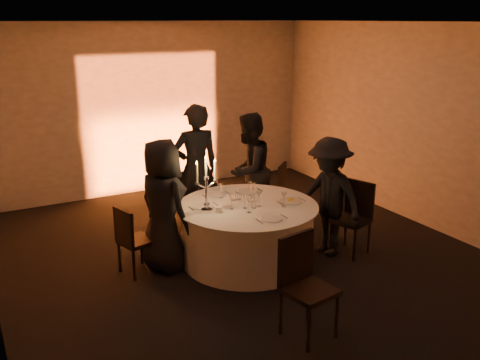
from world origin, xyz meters
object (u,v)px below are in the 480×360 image
chair_left (132,237)px  guest_left (163,206)px  banquet_table (247,233)px  coffee_cup (219,210)px  chair_front (304,279)px  guest_back_right (249,170)px  chair_back_left (182,195)px  guest_back_left (196,168)px  chair_back_right (275,188)px  guest_right (329,197)px  chair_right (354,213)px  candelabra (206,192)px

chair_left → guest_left: 0.54m
banquet_table → coffee_cup: size_ratio=16.36×
chair_front → guest_back_right: size_ratio=0.60×
coffee_cup → banquet_table: bearing=7.3°
chair_back_left → guest_left: 1.42m
chair_front → guest_back_left: guest_back_left is taller
chair_back_right → guest_left: bearing=-21.6°
guest_back_right → guest_right: 1.46m
chair_front → guest_right: (1.40, 1.43, 0.21)m
chair_front → guest_back_left: bearing=76.4°
guest_back_right → chair_front: bearing=41.0°
chair_back_left → chair_front: 3.18m
chair_back_right → guest_right: (-0.06, -1.40, 0.29)m
chair_left → guest_back_left: guest_back_left is taller
chair_right → coffee_cup: size_ratio=8.87×
guest_back_right → chair_back_right: bearing=151.1°
chair_back_left → guest_left: (-0.73, -1.17, 0.33)m
candelabra → chair_front: bearing=-83.0°
chair_back_left → coffee_cup: size_ratio=8.28×
guest_back_left → coffee_cup: 1.42m
guest_left → candelabra: 0.56m
guest_back_left → candelabra: size_ratio=2.66×
chair_front → guest_left: 2.14m
coffee_cup → chair_right: bearing=-11.2°
banquet_table → coffee_cup: coffee_cup is taller
guest_left → coffee_cup: (0.58, -0.36, -0.04)m
chair_left → candelabra: (0.88, -0.29, 0.53)m
chair_right → guest_back_right: bearing=-172.1°
banquet_table → chair_back_right: chair_back_right is taller
chair_front → candelabra: size_ratio=1.46×
chair_front → candelabra: candelabra is taller
guest_left → guest_back_right: (1.66, 0.81, 0.03)m
guest_back_left → coffee_cup: guest_back_left is taller
guest_left → coffee_cup: bearing=-138.1°
guest_left → candelabra: guest_left is taller
guest_back_left → guest_back_right: size_ratio=1.10×
chair_right → candelabra: 2.06m
guest_left → guest_right: (2.09, -0.58, -0.04)m
chair_left → guest_back_right: bearing=-84.8°
banquet_table → chair_back_right: size_ratio=2.00×
chair_left → guest_left: bearing=-111.1°
chair_back_right → guest_back_left: bearing=-51.7°
chair_front → chair_back_right: bearing=53.0°
chair_front → candelabra: bearing=87.2°
chair_back_right → guest_left: size_ratio=0.54×
banquet_table → chair_left: bearing=166.3°
chair_back_right → coffee_cup: bearing=-5.5°
chair_left → guest_back_left: (1.30, 0.98, 0.46)m
chair_left → guest_back_right: 2.23m
chair_back_right → chair_back_left: bearing=-56.6°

